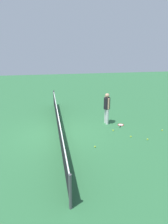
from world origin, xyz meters
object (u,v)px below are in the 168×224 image
(tennis_ball_near_player, at_px, (113,130))
(tennis_ball_stray_left, at_px, (162,130))
(tennis_racket_near_player, at_px, (121,125))
(tennis_ball_baseline, at_px, (95,147))
(tennis_ball_by_net, at_px, (148,139))
(tennis_ball_midcourt, at_px, (131,137))
(player_near_side, at_px, (107,106))

(tennis_ball_near_player, distance_m, tennis_ball_stray_left, 2.48)
(tennis_racket_near_player, xyz_separation_m, tennis_ball_baseline, (-2.26, 1.92, 0.02))
(tennis_ball_near_player, xyz_separation_m, tennis_ball_stray_left, (-0.41, -2.44, 0.00))
(tennis_ball_by_net, relative_size, tennis_ball_baseline, 1.00)
(tennis_ball_midcourt, xyz_separation_m, tennis_ball_baseline, (-0.70, 1.89, 0.00))
(player_near_side, distance_m, tennis_ball_midcourt, 2.26)
(tennis_racket_near_player, bearing_deg, tennis_ball_by_net, -162.91)
(player_near_side, height_order, tennis_racket_near_player, player_near_side)
(tennis_ball_near_player, distance_m, tennis_ball_midcourt, 1.05)
(tennis_racket_near_player, relative_size, tennis_ball_midcourt, 9.10)
(tennis_racket_near_player, bearing_deg, tennis_ball_near_player, 137.58)
(tennis_ball_baseline, bearing_deg, tennis_ball_midcourt, -69.61)
(tennis_racket_near_player, distance_m, tennis_ball_by_net, 2.06)
(tennis_ball_midcourt, bearing_deg, tennis_ball_baseline, 110.39)
(tennis_ball_near_player, height_order, tennis_ball_baseline, same)
(tennis_ball_midcourt, bearing_deg, tennis_ball_stray_left, -76.27)
(player_near_side, height_order, tennis_ball_midcourt, player_near_side)
(tennis_ball_midcourt, relative_size, tennis_ball_stray_left, 1.00)
(player_near_side, bearing_deg, tennis_ball_by_net, -150.98)
(player_near_side, height_order, tennis_ball_near_player, player_near_side)
(tennis_ball_by_net, xyz_separation_m, tennis_ball_midcourt, (0.42, 0.64, 0.00))
(tennis_ball_near_player, relative_size, tennis_ball_stray_left, 1.00)
(player_near_side, bearing_deg, tennis_ball_stray_left, -120.65)
(tennis_ball_baseline, distance_m, tennis_ball_stray_left, 3.90)
(tennis_racket_near_player, xyz_separation_m, tennis_ball_midcourt, (-1.56, 0.03, 0.02))
(player_near_side, distance_m, tennis_ball_by_net, 2.86)
(tennis_racket_near_player, xyz_separation_m, tennis_ball_by_net, (-1.97, -0.61, 0.02))
(tennis_ball_stray_left, bearing_deg, tennis_racket_near_player, 58.51)
(tennis_ball_near_player, xyz_separation_m, tennis_ball_by_net, (-1.28, -1.24, 0.00))
(tennis_racket_near_player, height_order, tennis_ball_stray_left, tennis_ball_stray_left)
(tennis_ball_by_net, bearing_deg, tennis_ball_midcourt, 57.02)
(tennis_ball_baseline, bearing_deg, tennis_ball_near_player, -39.52)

